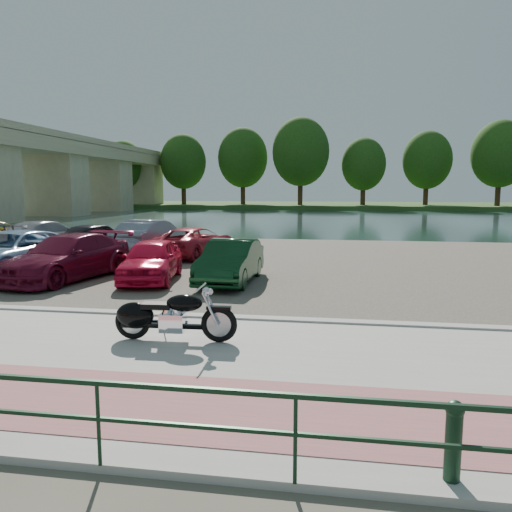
{
  "coord_description": "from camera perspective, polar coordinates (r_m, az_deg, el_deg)",
  "views": [
    {
      "loc": [
        2.35,
        -8.46,
        2.91
      ],
      "look_at": [
        0.19,
        4.79,
        1.1
      ],
      "focal_mm": 35.0,
      "sensor_mm": 36.0,
      "label": 1
    }
  ],
  "objects": [
    {
      "name": "car_3",
      "position": [
        16.95,
        -20.76,
        -0.12
      ],
      "size": [
        2.92,
        5.23,
        1.43
      ],
      "primitive_type": "imported",
      "rotation": [
        0.0,
        0.0,
        -0.19
      ],
      "color": "maroon",
      "rests_on": "parking_lot"
    },
    {
      "name": "parking_lot",
      "position": [
        19.82,
        2.32,
        -0.72
      ],
      "size": [
        60.0,
        18.0,
        0.04
      ],
      "primitive_type": "cube",
      "color": "#413A34",
      "rests_on": "ground"
    },
    {
      "name": "bridge",
      "position": [
        58.11,
        -22.62,
        9.67
      ],
      "size": [
        7.0,
        56.0,
        8.55
      ],
      "color": "tan",
      "rests_on": "ground"
    },
    {
      "name": "far_trees",
      "position": [
        74.42,
        10.95,
        11.07
      ],
      "size": [
        70.25,
        10.68,
        12.52
      ],
      "color": "#362113",
      "rests_on": "far_bank"
    },
    {
      "name": "car_2",
      "position": [
        18.64,
        -26.26,
        0.31
      ],
      "size": [
        3.03,
        5.54,
        1.47
      ],
      "primitive_type": "imported",
      "rotation": [
        0.0,
        0.0,
        -0.11
      ],
      "color": "#92B5D4",
      "rests_on": "parking_lot"
    },
    {
      "name": "river",
      "position": [
        48.61,
        6.45,
        4.2
      ],
      "size": [
        120.0,
        40.0,
        0.0
      ],
      "primitive_type": "cube",
      "color": "#1A2F2E",
      "rests_on": "ground"
    },
    {
      "name": "car_10",
      "position": [
        21.47,
        -7.03,
        1.62
      ],
      "size": [
        3.13,
        4.89,
        1.25
      ],
      "primitive_type": "imported",
      "rotation": [
        0.0,
        0.0,
        2.89
      ],
      "color": "maroon",
      "rests_on": "parking_lot"
    },
    {
      "name": "ground",
      "position": [
        9.25,
        -6.06,
        -10.7
      ],
      "size": [
        200.0,
        200.0,
        0.0
      ],
      "primitive_type": "plane",
      "color": "#595447",
      "rests_on": "ground"
    },
    {
      "name": "car_9",
      "position": [
        22.96,
        -11.86,
        2.22
      ],
      "size": [
        2.25,
        4.74,
        1.5
      ],
      "primitive_type": "imported",
      "rotation": [
        0.0,
        0.0,
        2.99
      ],
      "color": "slate",
      "rests_on": "parking_lot"
    },
    {
      "name": "promenade",
      "position": [
        8.33,
        -7.91,
        -12.48
      ],
      "size": [
        60.0,
        6.0,
        0.1
      ],
      "primitive_type": "cube",
      "color": "#9E9C94",
      "rests_on": "ground"
    },
    {
      "name": "kerb",
      "position": [
        11.09,
        -3.33,
        -7.17
      ],
      "size": [
        60.0,
        0.3,
        0.14
      ],
      "primitive_type": "cube",
      "color": "#9E9C94",
      "rests_on": "ground"
    },
    {
      "name": "far_bank",
      "position": [
        80.54,
        7.58,
        5.75
      ],
      "size": [
        120.0,
        24.0,
        0.6
      ],
      "primitive_type": "cube",
      "color": "#224619",
      "rests_on": "ground"
    },
    {
      "name": "motorcycle",
      "position": [
        9.5,
        -10.48,
        -6.77
      ],
      "size": [
        2.33,
        0.75,
        1.05
      ],
      "rotation": [
        0.0,
        0.0,
        0.04
      ],
      "color": "black",
      "rests_on": "promenade"
    },
    {
      "name": "pink_path",
      "position": [
        7.0,
        -11.67,
        -16.13
      ],
      "size": [
        60.0,
        2.0,
        0.01
      ],
      "primitive_type": "cube",
      "color": "#8F5054",
      "rests_on": "promenade"
    },
    {
      "name": "car_7",
      "position": [
        25.24,
        -22.94,
        2.16
      ],
      "size": [
        2.55,
        5.1,
        1.42
      ],
      "primitive_type": "imported",
      "rotation": [
        0.0,
        0.0,
        3.02
      ],
      "color": "gray",
      "rests_on": "parking_lot"
    },
    {
      "name": "car_4",
      "position": [
        16.0,
        -11.89,
        -0.42
      ],
      "size": [
        2.18,
        4.09,
        1.32
      ],
      "primitive_type": "imported",
      "rotation": [
        0.0,
        0.0,
        0.16
      ],
      "color": "red",
      "rests_on": "parking_lot"
    },
    {
      "name": "car_8",
      "position": [
        23.59,
        -17.82,
        2.02
      ],
      "size": [
        2.55,
        4.36,
        1.39
      ],
      "primitive_type": "imported",
      "rotation": [
        0.0,
        0.0,
        2.91
      ],
      "color": "black",
      "rests_on": "parking_lot"
    },
    {
      "name": "car_5",
      "position": [
        15.38,
        -2.91,
        -0.6
      ],
      "size": [
        1.48,
        4.03,
        1.32
      ],
      "primitive_type": "imported",
      "rotation": [
        0.0,
        0.0,
        -0.02
      ],
      "color": "#0D3318",
      "rests_on": "parking_lot"
    },
    {
      "name": "railing",
      "position": [
        5.47,
        -17.67,
        -15.54
      ],
      "size": [
        24.04,
        0.05,
        0.9
      ],
      "color": "black",
      "rests_on": "promenade"
    }
  ]
}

